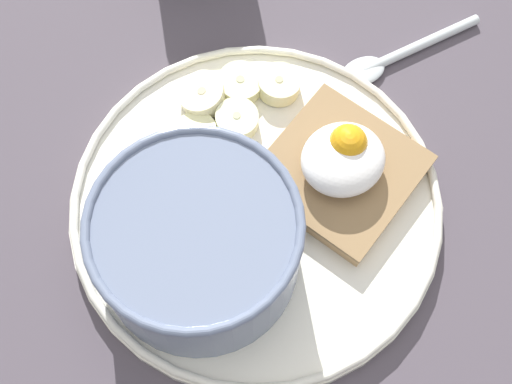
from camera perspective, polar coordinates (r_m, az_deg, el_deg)
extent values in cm
cube|color=#484049|center=(51.69, 0.00, -1.77)|extent=(120.00, 120.00, 2.00)
cylinder|color=silver|center=(50.30, 0.00, -1.14)|extent=(26.15, 26.15, 1.00)
torus|color=silver|center=(49.56, 0.00, -0.79)|extent=(25.95, 25.95, 0.60)
cylinder|color=slate|center=(45.34, -4.71, -4.15)|extent=(13.17, 13.17, 6.74)
torus|color=slate|center=(42.19, -5.05, -2.63)|extent=(13.37, 13.37, 0.60)
cylinder|color=white|center=(45.55, -4.68, -4.25)|extent=(11.77, 11.77, 5.89)
ellipsoid|color=white|center=(42.98, -4.96, -3.04)|extent=(11.18, 11.18, 1.20)
ellipsoid|color=olive|center=(41.37, -4.79, -7.81)|extent=(1.68, 2.19, 0.84)
ellipsoid|color=#AB7B55|center=(43.49, -2.74, 0.09)|extent=(1.03, 1.52, 0.63)
ellipsoid|color=tan|center=(42.48, -3.47, -3.35)|extent=(1.15, 1.58, 0.62)
ellipsoid|color=beige|center=(42.68, -4.82, -2.68)|extent=(1.82, 2.04, 0.74)
ellipsoid|color=beige|center=(43.71, -1.53, 0.78)|extent=(1.60, 1.54, 0.58)
ellipsoid|color=#CDB991|center=(43.32, -2.33, -0.35)|extent=(1.79, 1.67, 0.65)
cube|color=olive|center=(49.85, 6.78, 1.86)|extent=(12.57, 12.57, 0.30)
cube|color=tan|center=(50.39, 6.71, 1.57)|extent=(12.32, 12.32, 1.39)
ellipsoid|color=white|center=(48.52, 6.97, 2.62)|extent=(5.87, 5.47, 2.77)
sphere|color=orange|center=(48.19, 7.37, 3.87)|extent=(2.67, 2.67, 2.67)
cylinder|color=beige|center=(53.53, 1.85, 8.60)|extent=(3.83, 3.77, 1.51)
cylinder|color=tan|center=(52.98, 1.87, 8.97)|extent=(0.68, 0.68, 0.16)
cylinder|color=beige|center=(53.64, -1.26, 8.67)|extent=(4.68, 4.69, 1.32)
cylinder|color=#B2B186|center=(53.14, -1.27, 9.01)|extent=(0.84, 0.84, 0.14)
cylinder|color=beige|center=(52.03, -1.54, 5.80)|extent=(3.48, 3.53, 1.39)
cylinder|color=#B5B58A|center=(51.49, -1.55, 6.13)|extent=(0.63, 0.63, 0.15)
cylinder|color=beige|center=(51.88, -4.82, 4.87)|extent=(4.14, 4.16, 1.25)
cylinder|color=#B5B282|center=(51.48, -4.86, 5.11)|extent=(0.74, 0.74, 0.18)
cylinder|color=beige|center=(53.03, -4.32, 7.70)|extent=(5.00, 4.98, 1.90)
cylinder|color=tan|center=(52.48, -4.37, 8.06)|extent=(0.88, 0.88, 0.23)
cylinder|color=silver|center=(58.52, 13.06, 11.41)|extent=(10.60, 1.68, 0.80)
ellipsoid|color=silver|center=(56.30, 8.57, 9.55)|extent=(3.79, 2.69, 0.70)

